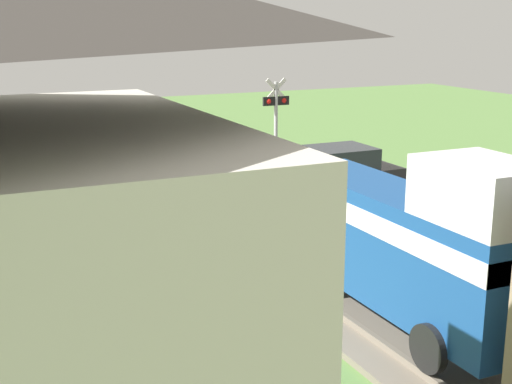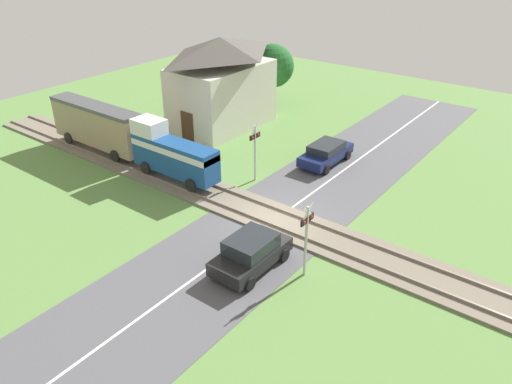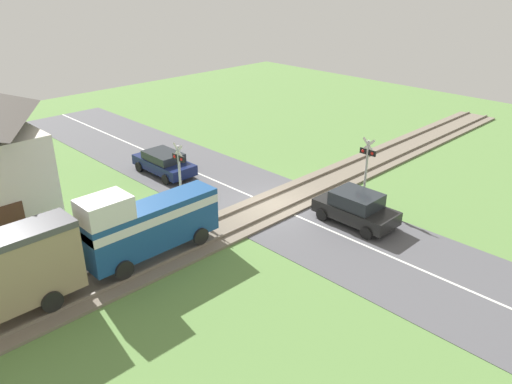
{
  "view_description": "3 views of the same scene",
  "coord_description": "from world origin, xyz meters",
  "px_view_note": "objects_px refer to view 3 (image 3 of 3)",
  "views": [
    {
      "loc": [
        7.1,
        16.66,
        5.44
      ],
      "look_at": [
        0.0,
        1.27,
        1.2
      ],
      "focal_mm": 50.0,
      "sensor_mm": 36.0,
      "label": 1
    },
    {
      "loc": [
        -17.93,
        -12.35,
        13.38
      ],
      "look_at": [
        0.0,
        1.27,
        1.2
      ],
      "focal_mm": 35.0,
      "sensor_mm": 36.0,
      "label": 2
    },
    {
      "loc": [
        -15.6,
        16.55,
        11.09
      ],
      "look_at": [
        0.0,
        1.27,
        1.2
      ],
      "focal_mm": 35.0,
      "sensor_mm": 36.0,
      "label": 3
    }
  ],
  "objects_px": {
    "crossing_signal_east_approach": "(179,169)",
    "pedestrian_by_station": "(13,250)",
    "train": "(51,257)",
    "crossing_signal_west_approach": "(367,163)",
    "car_near_crossing": "(356,208)",
    "car_far_side": "(164,162)"
  },
  "relations": [
    {
      "from": "crossing_signal_east_approach",
      "to": "pedestrian_by_station",
      "type": "distance_m",
      "value": 8.04
    },
    {
      "from": "train",
      "to": "crossing_signal_west_approach",
      "type": "bearing_deg",
      "value": -101.16
    },
    {
      "from": "car_near_crossing",
      "to": "crossing_signal_west_approach",
      "type": "xyz_separation_m",
      "value": [
        0.99,
        -2.13,
        1.41
      ]
    },
    {
      "from": "train",
      "to": "pedestrian_by_station",
      "type": "bearing_deg",
      "value": 3.16
    },
    {
      "from": "car_near_crossing",
      "to": "crossing_signal_east_approach",
      "type": "bearing_deg",
      "value": 36.21
    },
    {
      "from": "car_far_side",
      "to": "pedestrian_by_station",
      "type": "height_order",
      "value": "pedestrian_by_station"
    },
    {
      "from": "pedestrian_by_station",
      "to": "crossing_signal_west_approach",
      "type": "bearing_deg",
      "value": -113.04
    },
    {
      "from": "crossing_signal_east_approach",
      "to": "car_far_side",
      "type": "bearing_deg",
      "value": -25.12
    },
    {
      "from": "train",
      "to": "crossing_signal_east_approach",
      "type": "height_order",
      "value": "crossing_signal_east_approach"
    },
    {
      "from": "train",
      "to": "crossing_signal_west_approach",
      "type": "relative_size",
      "value": 3.93
    },
    {
      "from": "car_near_crossing",
      "to": "crossing_signal_west_approach",
      "type": "height_order",
      "value": "crossing_signal_west_approach"
    },
    {
      "from": "crossing_signal_west_approach",
      "to": "train",
      "type": "bearing_deg",
      "value": 78.84
    },
    {
      "from": "crossing_signal_east_approach",
      "to": "pedestrian_by_station",
      "type": "height_order",
      "value": "crossing_signal_east_approach"
    },
    {
      "from": "train",
      "to": "crossing_signal_east_approach",
      "type": "relative_size",
      "value": 3.93
    },
    {
      "from": "crossing_signal_west_approach",
      "to": "car_near_crossing",
      "type": "bearing_deg",
      "value": 114.95
    },
    {
      "from": "crossing_signal_west_approach",
      "to": "pedestrian_by_station",
      "type": "xyz_separation_m",
      "value": [
        6.39,
        15.03,
        -1.47
      ]
    },
    {
      "from": "train",
      "to": "car_near_crossing",
      "type": "bearing_deg",
      "value": -107.14
    },
    {
      "from": "car_far_side",
      "to": "crossing_signal_east_approach",
      "type": "distance_m",
      "value": 5.24
    },
    {
      "from": "pedestrian_by_station",
      "to": "car_near_crossing",
      "type": "bearing_deg",
      "value": -119.79
    },
    {
      "from": "car_near_crossing",
      "to": "car_far_side",
      "type": "relative_size",
      "value": 0.93
    },
    {
      "from": "car_near_crossing",
      "to": "pedestrian_by_station",
      "type": "distance_m",
      "value": 14.86
    },
    {
      "from": "car_near_crossing",
      "to": "pedestrian_by_station",
      "type": "height_order",
      "value": "pedestrian_by_station"
    }
  ]
}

